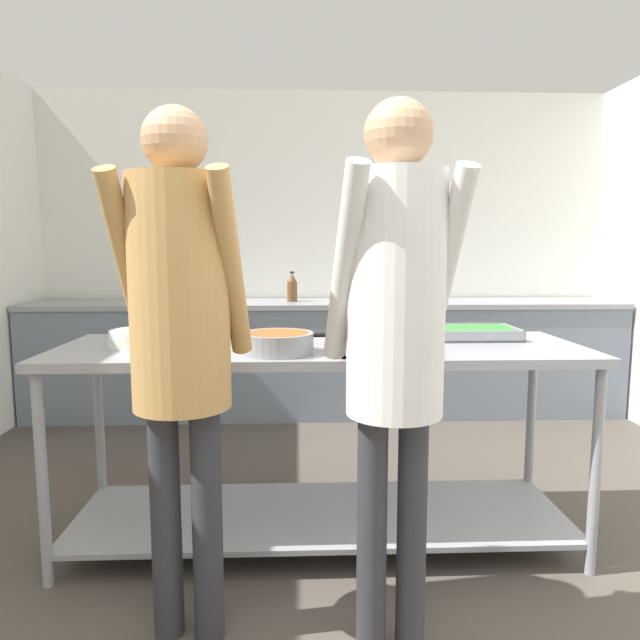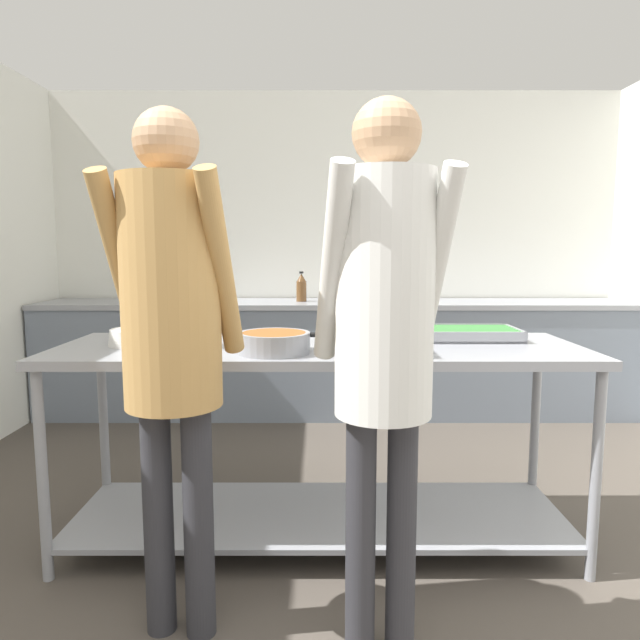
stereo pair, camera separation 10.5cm
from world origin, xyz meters
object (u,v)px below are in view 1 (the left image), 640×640
(sauce_pan, at_px, (278,342))
(serving_tray_vegetables, at_px, (466,333))
(plate_stack, at_px, (139,338))
(serving_tray_roast, at_px, (383,345))
(guest_serving_right, at_px, (395,318))
(broccoli_bowl, at_px, (197,340))
(water_bottle, at_px, (292,288))
(guest_serving_left, at_px, (180,317))

(sauce_pan, distance_m, serving_tray_vegetables, 0.96)
(plate_stack, bearing_deg, sauce_pan, -18.04)
(plate_stack, xyz_separation_m, serving_tray_vegetables, (1.51, 0.16, -0.01))
(serving_tray_roast, distance_m, guest_serving_right, 0.62)
(sauce_pan, relative_size, guest_serving_right, 0.24)
(broccoli_bowl, relative_size, water_bottle, 0.82)
(plate_stack, relative_size, guest_serving_right, 0.15)
(plate_stack, distance_m, guest_serving_left, 0.74)
(serving_tray_roast, xyz_separation_m, serving_tray_vegetables, (0.45, 0.33, 0.00))
(broccoli_bowl, relative_size, serving_tray_roast, 0.54)
(broccoli_bowl, distance_m, serving_tray_roast, 0.80)
(water_bottle, bearing_deg, guest_serving_right, -83.00)
(guest_serving_left, bearing_deg, water_bottle, 82.96)
(broccoli_bowl, height_order, guest_serving_left, guest_serving_left)
(serving_tray_roast, bearing_deg, guest_serving_right, -94.84)
(serving_tray_vegetables, bearing_deg, guest_serving_right, -118.67)
(broccoli_bowl, relative_size, serving_tray_vegetables, 0.43)
(serving_tray_vegetables, distance_m, guest_serving_right, 1.06)
(serving_tray_roast, height_order, guest_serving_left, guest_serving_left)
(broccoli_bowl, distance_m, guest_serving_left, 0.61)
(sauce_pan, bearing_deg, serving_tray_vegetables, 22.07)
(sauce_pan, xyz_separation_m, serving_tray_roast, (0.44, 0.03, -0.02))
(plate_stack, relative_size, guest_serving_left, 0.15)
(serving_tray_vegetables, bearing_deg, serving_tray_roast, -143.91)
(broccoli_bowl, bearing_deg, serving_tray_vegetables, 10.07)
(serving_tray_vegetables, height_order, water_bottle, water_bottle)
(plate_stack, relative_size, serving_tray_roast, 0.72)
(serving_tray_roast, bearing_deg, plate_stack, 170.80)
(guest_serving_left, height_order, guest_serving_right, guest_serving_right)
(guest_serving_left, relative_size, water_bottle, 7.39)
(serving_tray_roast, relative_size, guest_serving_left, 0.21)
(broccoli_bowl, height_order, sauce_pan, broccoli_bowl)
(guest_serving_left, distance_m, water_bottle, 2.76)
(guest_serving_right, bearing_deg, serving_tray_roast, 85.16)
(serving_tray_roast, bearing_deg, water_bottle, 100.03)
(guest_serving_left, xyz_separation_m, guest_serving_right, (0.69, -0.11, 0.01))
(plate_stack, relative_size, serving_tray_vegetables, 0.57)
(serving_tray_roast, relative_size, water_bottle, 1.52)
(sauce_pan, bearing_deg, guest_serving_left, -123.93)
(plate_stack, height_order, guest_serving_right, guest_serving_right)
(sauce_pan, relative_size, serving_tray_roast, 1.19)
(serving_tray_vegetables, distance_m, water_bottle, 2.11)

